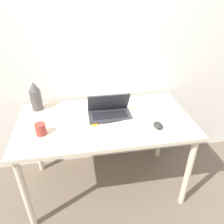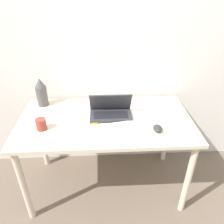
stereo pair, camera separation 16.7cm
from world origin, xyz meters
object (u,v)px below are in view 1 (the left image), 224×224
mp3_player (95,124)px  mug (41,129)px  keyboard (115,129)px  vase (35,96)px  laptop (109,111)px  mouse (158,125)px

mp3_player → mug: mug is taller
keyboard → vase: (-0.61, 0.42, 0.11)m
keyboard → vase: bearing=145.5°
laptop → mouse: (0.34, -0.23, -0.02)m
keyboard → mug: bearing=176.0°
laptop → mug: bearing=-162.2°
keyboard → mouse: mouse is taller
keyboard → mp3_player: (-0.14, 0.10, -0.01)m
laptop → mp3_player: bearing=-140.5°
laptop → keyboard: (0.01, -0.21, -0.03)m
vase → mug: bearing=-79.7°
laptop → keyboard: laptop is taller
mp3_player → keyboard: bearing=-34.8°
laptop → mouse: 0.41m
mouse → mp3_player: 0.49m
vase → mug: 0.39m
vase → mug: (0.07, -0.38, -0.08)m
mouse → mp3_player: size_ratio=1.72×
keyboard → vase: 0.75m
laptop → keyboard: size_ratio=0.69×
keyboard → mouse: size_ratio=5.29×
mouse → keyboard: bearing=175.7°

